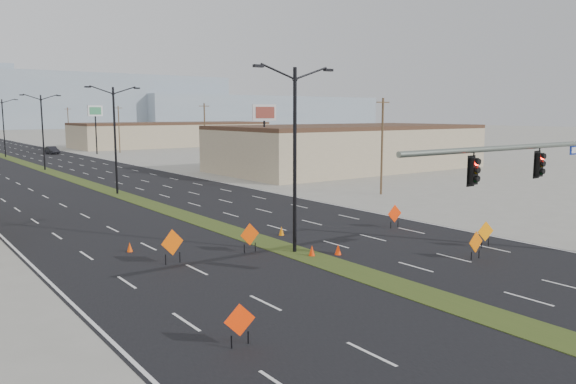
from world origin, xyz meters
TOP-DOWN VIEW (x-y plane):
  - ground at (0.00, 0.00)m, footprint 600.00×600.00m
  - road_surface at (0.00, 100.00)m, footprint 25.00×400.00m
  - median_strip at (0.00, 100.00)m, footprint 2.00×400.00m
  - building_se_near at (34.00, 45.00)m, footprint 36.00×18.00m
  - building_se_far at (38.00, 110.00)m, footprint 44.00×16.00m
  - mesa_center at (40.00, 300.00)m, footprint 220.00×50.00m
  - mesa_east at (180.00, 290.00)m, footprint 160.00×50.00m
  - signal_mast at (8.56, 2.00)m, footprint 16.30×0.60m
  - streetlight_0 at (0.00, 12.00)m, footprint 5.15×0.24m
  - streetlight_1 at (0.00, 40.00)m, footprint 5.15×0.24m
  - streetlight_2 at (0.00, 68.00)m, footprint 5.15×0.24m
  - streetlight_3 at (0.00, 96.00)m, footprint 5.15×0.24m
  - utility_pole_0 at (20.00, 25.00)m, footprint 1.60×0.20m
  - utility_pole_1 at (20.00, 60.00)m, footprint 1.60×0.20m
  - utility_pole_2 at (20.00, 95.00)m, footprint 1.60×0.20m
  - utility_pole_3 at (20.00, 130.00)m, footprint 1.60×0.20m
  - car_mid at (8.49, 99.13)m, footprint 1.82×4.40m
  - construction_sign_0 at (-9.02, 3.00)m, footprint 1.09×0.20m
  - construction_sign_1 at (-6.42, 13.77)m, footprint 1.32×0.31m
  - construction_sign_2 at (-2.00, 13.44)m, footprint 1.22×0.11m
  - construction_sign_3 at (6.71, 5.19)m, footprint 1.13×0.07m
  - construction_sign_4 at (9.44, 6.47)m, footprint 1.11×0.28m
  - construction_sign_5 at (9.36, 13.35)m, footprint 1.18×0.12m
  - cone_0 at (0.20, 10.73)m, footprint 0.41×0.41m
  - cone_1 at (1.55, 10.16)m, footprint 0.47×0.47m
  - cone_2 at (1.92, 15.92)m, footprint 0.37×0.37m
  - cone_3 at (-7.29, 17.46)m, footprint 0.37×0.37m
  - pole_sign_east_near at (18.57, 42.57)m, footprint 2.79×1.16m
  - pole_sign_east_far at (15.20, 93.81)m, footprint 2.95×0.97m

SIDE VIEW (x-z plane):
  - ground at x=0.00m, z-range 0.00..0.00m
  - road_surface at x=0.00m, z-range -0.01..0.01m
  - median_strip at x=0.00m, z-range -0.02..0.02m
  - cone_3 at x=-7.29m, z-range 0.00..0.55m
  - cone_2 at x=1.92m, z-range 0.00..0.58m
  - cone_1 at x=1.55m, z-range 0.00..0.60m
  - cone_0 at x=0.20m, z-range 0.00..0.61m
  - car_mid at x=8.49m, z-range 0.00..1.42m
  - construction_sign_0 at x=-9.02m, z-range 0.12..1.59m
  - construction_sign_3 at x=6.71m, z-range 0.13..1.63m
  - construction_sign_4 at x=9.44m, z-range 0.13..1.64m
  - construction_sign_5 at x=9.36m, z-range 0.14..1.70m
  - construction_sign_2 at x=-2.00m, z-range 0.14..1.77m
  - construction_sign_1 at x=-6.42m, z-range 0.16..1.95m
  - building_se_far at x=38.00m, z-range 0.00..5.00m
  - building_se_near at x=34.00m, z-range 0.00..5.50m
  - utility_pole_0 at x=20.00m, z-range 0.17..9.17m
  - utility_pole_1 at x=20.00m, z-range 0.17..9.17m
  - utility_pole_2 at x=20.00m, z-range 0.17..9.17m
  - utility_pole_3 at x=20.00m, z-range 0.17..9.17m
  - signal_mast at x=8.56m, z-range 0.79..8.79m
  - streetlight_0 at x=0.00m, z-range 0.41..10.43m
  - streetlight_1 at x=0.00m, z-range 0.41..10.43m
  - streetlight_2 at x=0.00m, z-range 0.41..10.43m
  - streetlight_3 at x=0.00m, z-range 0.41..10.43m
  - pole_sign_east_near at x=18.57m, z-range 2.67..11.29m
  - pole_sign_east_far at x=15.20m, z-range 2.82..11.84m
  - mesa_east at x=180.00m, z-range 0.00..18.00m
  - mesa_center at x=40.00m, z-range 0.00..28.00m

